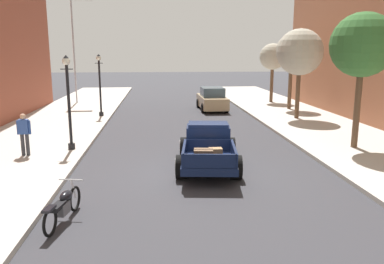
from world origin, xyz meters
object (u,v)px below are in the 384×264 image
Objects in this scene: motorcycle_parked at (63,205)px; street_tree_farthest at (273,57)px; street_lamp_far at (100,80)px; pedestrian_sidewalk_left at (24,132)px; street_tree_second at (300,52)px; hotrod_truck_navy at (208,145)px; car_background_tan at (212,99)px; street_tree_nearest at (363,46)px; street_lamp_near at (68,95)px; street_tree_third at (292,51)px; flagpole at (76,30)px.

street_tree_farthest is (11.48, 21.56, 3.27)m from motorcycle_parked.
pedestrian_sidewalk_left is at bearing -99.36° from street_lamp_far.
street_tree_second reaches higher than pedestrian_sidewalk_left.
street_lamp_far is at bearing 116.29° from hotrod_truck_navy.
street_tree_nearest is (4.40, -12.20, 3.59)m from car_background_tan.
street_lamp_near is 1.00× the size of street_lamp_far.
street_tree_nearest is (10.61, 6.24, 3.92)m from motorcycle_parked.
street_tree_nearest is at bearing -93.23° from street_tree_farthest.
street_tree_third is at bearing -8.06° from car_background_tan.
street_lamp_near is 0.69× the size of street_tree_nearest.
street_tree_nearest is 11.48m from street_tree_third.
street_lamp_near is at bearing -140.27° from street_tree_third.
street_tree_third reaches higher than hotrod_truck_navy.
street_tree_farthest is at bearing 48.95° from street_lamp_near.
street_tree_nearest is at bearing 30.45° from motorcycle_parked.
street_tree_nearest is at bearing -3.31° from street_lamp_near.
street_tree_second is (10.78, 13.70, 3.65)m from motorcycle_parked.
street_lamp_far reaches higher than car_background_tan.
motorcycle_parked is 0.39× the size of street_tree_second.
street_lamp_far is at bearing 89.92° from street_lamp_near.
street_tree_second is at bearing -102.44° from street_tree_third.
street_lamp_far reaches higher than hotrod_truck_navy.
street_lamp_near is 0.72× the size of street_tree_second.
street_tree_second is (12.05, 6.77, 1.70)m from street_lamp_near.
street_tree_second reaches higher than street_lamp_near.
pedestrian_sidewalk_left is 18.84m from street_tree_third.
car_background_tan is 1.13× the size of street_lamp_near.
street_tree_nearest is at bearing 14.14° from hotrod_truck_navy.
flagpole reaches higher than car_background_tan.
motorcycle_parked is 0.55× the size of street_lamp_far.
street_lamp_far is 0.72× the size of street_tree_second.
street_tree_nearest is (13.44, 0.21, 3.27)m from pedestrian_sidewalk_left.
street_lamp_far is (0.01, 8.63, 0.00)m from street_lamp_near.
pedestrian_sidewalk_left is 21.28m from street_tree_farthest.
street_lamp_near is (-1.27, 6.92, 1.94)m from motorcycle_parked.
street_tree_farthest reaches higher than street_lamp_far.
street_tree_third is at bearing -87.35° from street_tree_farthest.
street_tree_farthest is at bearing 47.36° from pedestrian_sidewalk_left.
street_tree_farthest is at bearing 25.27° from street_lamp_far.
street_tree_farthest is (5.27, 3.12, 2.95)m from car_background_tan.
street_lamp_near reaches higher than car_background_tan.
street_tree_nearest is at bearing -70.16° from car_background_tan.
street_tree_farthest is (-0.18, 3.90, -0.47)m from street_tree_third.
car_background_tan reaches higher than hotrod_truck_navy.
street_lamp_far reaches higher than pedestrian_sidewalk_left.
street_lamp_far is at bearing -154.73° from street_tree_farthest.
pedestrian_sidewalk_left is at bearing -141.22° from street_tree_third.
street_lamp_near is 19.46m from street_tree_farthest.
street_lamp_far is 0.69× the size of street_tree_nearest.
street_tree_second reaches higher than street_tree_farthest.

